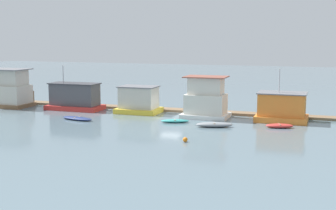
{
  "coord_description": "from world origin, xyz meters",
  "views": [
    {
      "loc": [
        17.89,
        -52.78,
        9.45
      ],
      "look_at": [
        0.0,
        -1.0,
        1.4
      ],
      "focal_mm": 50.0,
      "sensor_mm": 36.0,
      "label": 1
    }
  ],
  "objects_px": {
    "houseboat_brown": "(7,89)",
    "houseboat_red": "(75,97)",
    "mooring_post_centre": "(33,98)",
    "dinghy_navy": "(77,118)",
    "dinghy_teal": "(175,121)",
    "mooring_post_far_right": "(267,110)",
    "houseboat_orange": "(282,108)",
    "buoy_orange": "(185,140)",
    "dinghy_red": "(279,126)",
    "houseboat_white": "(206,100)",
    "dinghy_grey": "(214,125)",
    "houseboat_yellow": "(139,101)"
  },
  "relations": [
    {
      "from": "mooring_post_centre",
      "to": "houseboat_orange",
      "type": "bearing_deg",
      "value": -2.95
    },
    {
      "from": "houseboat_orange",
      "to": "dinghy_navy",
      "type": "height_order",
      "value": "houseboat_orange"
    },
    {
      "from": "houseboat_orange",
      "to": "dinghy_grey",
      "type": "height_order",
      "value": "houseboat_orange"
    },
    {
      "from": "houseboat_red",
      "to": "dinghy_teal",
      "type": "relative_size",
      "value": 2.17
    },
    {
      "from": "houseboat_white",
      "to": "dinghy_teal",
      "type": "height_order",
      "value": "houseboat_white"
    },
    {
      "from": "buoy_orange",
      "to": "dinghy_teal",
      "type": "bearing_deg",
      "value": 113.68
    },
    {
      "from": "houseboat_yellow",
      "to": "dinghy_grey",
      "type": "height_order",
      "value": "houseboat_yellow"
    },
    {
      "from": "houseboat_brown",
      "to": "houseboat_red",
      "type": "height_order",
      "value": "houseboat_red"
    },
    {
      "from": "dinghy_navy",
      "to": "mooring_post_far_right",
      "type": "distance_m",
      "value": 22.03
    },
    {
      "from": "houseboat_yellow",
      "to": "dinghy_red",
      "type": "relative_size",
      "value": 1.74
    },
    {
      "from": "buoy_orange",
      "to": "mooring_post_centre",
      "type": "bearing_deg",
      "value": 150.37
    },
    {
      "from": "buoy_orange",
      "to": "dinghy_red",
      "type": "bearing_deg",
      "value": 52.14
    },
    {
      "from": "houseboat_white",
      "to": "dinghy_teal",
      "type": "distance_m",
      "value": 5.26
    },
    {
      "from": "houseboat_brown",
      "to": "buoy_orange",
      "type": "height_order",
      "value": "houseboat_brown"
    },
    {
      "from": "mooring_post_centre",
      "to": "dinghy_navy",
      "type": "bearing_deg",
      "value": -35.65
    },
    {
      "from": "houseboat_white",
      "to": "dinghy_red",
      "type": "bearing_deg",
      "value": -22.27
    },
    {
      "from": "dinghy_red",
      "to": "mooring_post_centre",
      "type": "relative_size",
      "value": 1.55
    },
    {
      "from": "houseboat_orange",
      "to": "houseboat_red",
      "type": "bearing_deg",
      "value": -179.9
    },
    {
      "from": "dinghy_teal",
      "to": "dinghy_grey",
      "type": "xyz_separation_m",
      "value": [
        4.73,
        -1.17,
        0.08
      ]
    },
    {
      "from": "houseboat_red",
      "to": "mooring_post_centre",
      "type": "distance_m",
      "value": 7.86
    },
    {
      "from": "houseboat_yellow",
      "to": "houseboat_orange",
      "type": "bearing_deg",
      "value": -0.76
    },
    {
      "from": "dinghy_navy",
      "to": "houseboat_orange",
      "type": "bearing_deg",
      "value": 16.78
    },
    {
      "from": "dinghy_teal",
      "to": "mooring_post_far_right",
      "type": "height_order",
      "value": "mooring_post_far_right"
    },
    {
      "from": "houseboat_yellow",
      "to": "houseboat_orange",
      "type": "distance_m",
      "value": 17.44
    },
    {
      "from": "mooring_post_centre",
      "to": "mooring_post_far_right",
      "type": "xyz_separation_m",
      "value": [
        32.11,
        0.0,
        -0.1
      ]
    },
    {
      "from": "buoy_orange",
      "to": "dinghy_navy",
      "type": "bearing_deg",
      "value": 155.66
    },
    {
      "from": "houseboat_red",
      "to": "dinghy_red",
      "type": "bearing_deg",
      "value": -8.42
    },
    {
      "from": "houseboat_yellow",
      "to": "houseboat_red",
      "type": "bearing_deg",
      "value": -178.22
    },
    {
      "from": "dinghy_grey",
      "to": "mooring_post_centre",
      "type": "relative_size",
      "value": 2.06
    },
    {
      "from": "dinghy_teal",
      "to": "mooring_post_far_right",
      "type": "distance_m",
      "value": 11.24
    },
    {
      "from": "mooring_post_far_right",
      "to": "houseboat_yellow",
      "type": "bearing_deg",
      "value": -174.44
    },
    {
      "from": "dinghy_red",
      "to": "buoy_orange",
      "type": "relative_size",
      "value": 6.87
    },
    {
      "from": "houseboat_brown",
      "to": "houseboat_red",
      "type": "bearing_deg",
      "value": 3.48
    },
    {
      "from": "houseboat_white",
      "to": "houseboat_orange",
      "type": "bearing_deg",
      "value": 2.22
    },
    {
      "from": "dinghy_grey",
      "to": "dinghy_red",
      "type": "relative_size",
      "value": 1.32
    },
    {
      "from": "dinghy_navy",
      "to": "dinghy_red",
      "type": "height_order",
      "value": "dinghy_red"
    },
    {
      "from": "houseboat_yellow",
      "to": "houseboat_white",
      "type": "distance_m",
      "value": 8.79
    },
    {
      "from": "houseboat_red",
      "to": "mooring_post_centre",
      "type": "relative_size",
      "value": 3.67
    },
    {
      "from": "houseboat_white",
      "to": "dinghy_grey",
      "type": "height_order",
      "value": "houseboat_white"
    },
    {
      "from": "houseboat_brown",
      "to": "mooring_post_far_right",
      "type": "bearing_deg",
      "value": 3.99
    },
    {
      "from": "houseboat_brown",
      "to": "dinghy_navy",
      "type": "relative_size",
      "value": 1.45
    },
    {
      "from": "houseboat_yellow",
      "to": "dinghy_red",
      "type": "bearing_deg",
      "value": -13.41
    },
    {
      "from": "dinghy_red",
      "to": "mooring_post_far_right",
      "type": "height_order",
      "value": "mooring_post_far_right"
    },
    {
      "from": "houseboat_white",
      "to": "buoy_orange",
      "type": "relative_size",
      "value": 12.1
    },
    {
      "from": "dinghy_red",
      "to": "buoy_orange",
      "type": "bearing_deg",
      "value": -127.86
    },
    {
      "from": "houseboat_brown",
      "to": "dinghy_teal",
      "type": "relative_size",
      "value": 1.88
    },
    {
      "from": "houseboat_brown",
      "to": "houseboat_orange",
      "type": "xyz_separation_m",
      "value": [
        36.33,
        0.66,
        -0.78
      ]
    },
    {
      "from": "houseboat_orange",
      "to": "mooring_post_far_right",
      "type": "height_order",
      "value": "houseboat_orange"
    },
    {
      "from": "dinghy_grey",
      "to": "dinghy_red",
      "type": "bearing_deg",
      "value": 15.27
    },
    {
      "from": "dinghy_grey",
      "to": "dinghy_red",
      "type": "height_order",
      "value": "dinghy_grey"
    }
  ]
}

